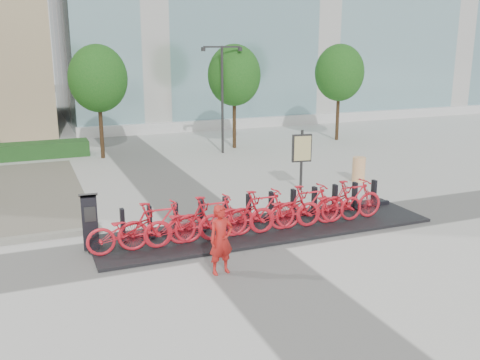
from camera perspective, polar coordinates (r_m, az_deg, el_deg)
name	(u,v)px	position (r m, az deg, el deg)	size (l,w,h in m)	color
ground	(227,240)	(14.43, -1.42, -6.37)	(120.00, 120.00, 0.00)	beige
hedge_b	(20,151)	(26.25, -22.40, 2.84)	(6.00, 1.20, 0.70)	#204919
tree_1	(98,79)	(24.88, -14.91, 10.41)	(2.60, 2.60, 5.10)	#3C2413
tree_2	(234,75)	(26.54, -0.62, 11.10)	(2.60, 2.60, 5.10)	#3C2413
tree_3	(339,73)	(29.28, 10.57, 11.17)	(2.60, 2.60, 5.10)	#3C2413
streetlamp	(222,87)	(25.28, -1.91, 9.89)	(2.00, 0.20, 5.00)	#252525
dock_pad	(266,229)	(15.15, 2.78, -5.19)	(9.60, 2.40, 0.08)	black
dock_rail_posts	(261,208)	(15.44, 2.26, -2.99)	(8.02, 0.50, 0.85)	black
bike_0	(129,230)	(13.52, -11.75, -5.29)	(0.73, 2.10, 1.10)	red
bike_1	(158,225)	(13.64, -8.79, -4.72)	(0.57, 2.03, 1.22)	red
bike_2	(185,223)	(13.83, -5.87, -4.61)	(0.73, 2.10, 1.10)	red
bike_3	(212,218)	(14.01, -3.05, -4.03)	(0.57, 2.03, 1.22)	red
bike_4	(237,217)	(14.27, -0.31, -3.92)	(0.73, 2.10, 1.10)	red
bike_5	(262,211)	(14.53, 2.32, -3.35)	(0.57, 2.03, 1.22)	red
bike_6	(285,210)	(14.85, 4.85, -3.24)	(0.73, 2.10, 1.10)	red
bike_7	(308,205)	(15.16, 7.29, -2.70)	(0.57, 2.03, 1.22)	red
bike_8	(330,205)	(15.53, 9.60, -2.60)	(0.73, 2.10, 1.10)	red
bike_9	(352,200)	(15.89, 11.82, -2.08)	(0.57, 2.03, 1.22)	red
kiosk	(90,221)	(13.92, -15.72, -4.26)	(0.48, 0.42, 1.49)	black
worker_red	(221,240)	(12.14, -2.02, -6.37)	(0.59, 0.39, 1.62)	red
construction_barrel	(359,169)	(20.77, 12.54, 1.11)	(0.49, 0.49, 0.94)	orange
map_sign	(302,151)	(18.97, 6.61, 3.12)	(0.72, 0.22, 2.17)	#252525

